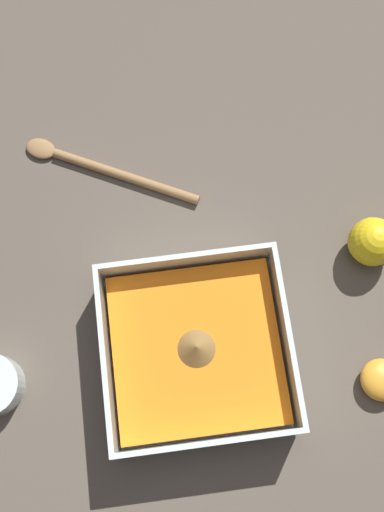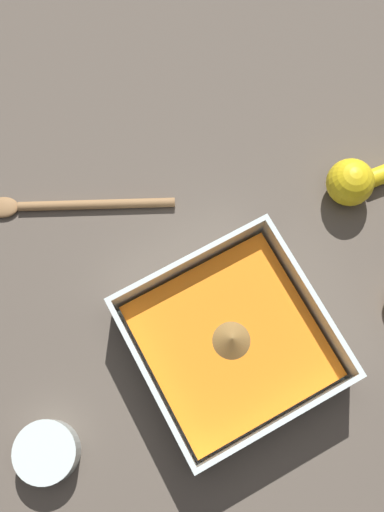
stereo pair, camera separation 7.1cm
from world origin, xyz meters
The scene contains 5 objects.
ground_plane centered at (0.00, 0.00, 0.00)m, with size 4.00×4.00×0.00m, color brown.
square_dish centered at (-0.02, 0.05, 0.02)m, with size 0.21×0.21×0.07m.
spice_bowl centered at (0.22, 0.06, 0.02)m, with size 0.07×0.07×0.03m.
lemon_squeezer centered at (-0.28, -0.05, 0.02)m, with size 0.20×0.06×0.06m.
wooden_spoon centered at (0.07, -0.20, 0.01)m, with size 0.22×0.13×0.01m.
Camera 2 is at (0.06, 0.11, 0.72)m, focal length 42.00 mm.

